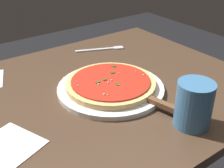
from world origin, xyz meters
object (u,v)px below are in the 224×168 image
serving_plate (112,88)px  pizza (112,83)px  cup_tall_drink (194,104)px  napkin_loose_left (5,149)px  fork (103,49)px  pizza_server (157,103)px

serving_plate → pizza: 0.02m
serving_plate → cup_tall_drink: size_ratio=2.71×
napkin_loose_left → serving_plate: bearing=11.5°
serving_plate → pizza: (-0.00, 0.00, 0.02)m
pizza → napkin_loose_left: (-0.34, -0.07, -0.02)m
cup_tall_drink → napkin_loose_left: 0.44m
napkin_loose_left → fork: 0.60m
napkin_loose_left → fork: bearing=34.5°
serving_plate → fork: (0.15, 0.27, -0.00)m
pizza → fork: size_ratio=1.46×
pizza → serving_plate: bearing=-5.7°
serving_plate → pizza: size_ratio=1.19×
cup_tall_drink → pizza_server: bearing=102.3°
serving_plate → pizza: bearing=174.3°
fork → napkin_loose_left: bearing=-145.5°
cup_tall_drink → napkin_loose_left: size_ratio=0.80×
pizza → pizza_server: (0.04, -0.15, -0.00)m
cup_tall_drink → napkin_loose_left: bearing=155.7°
serving_plate → pizza_server: 0.16m
pizza → cup_tall_drink: bearing=-77.2°
napkin_loose_left → pizza_server: bearing=-12.2°
serving_plate → fork: bearing=60.4°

